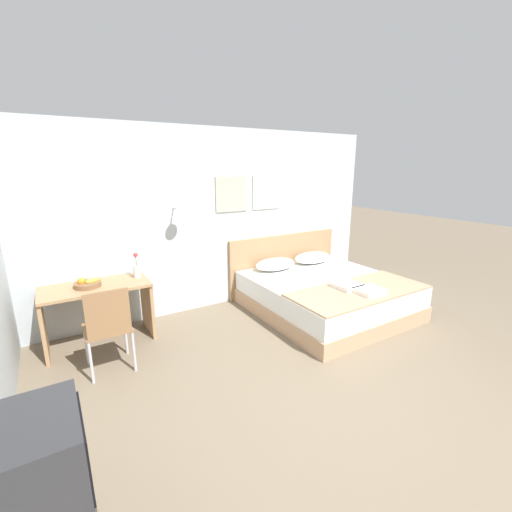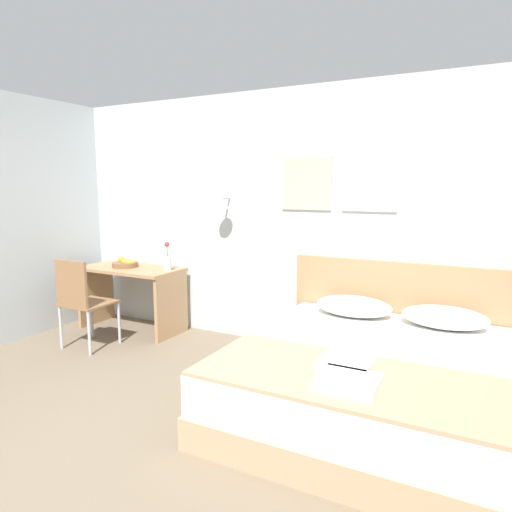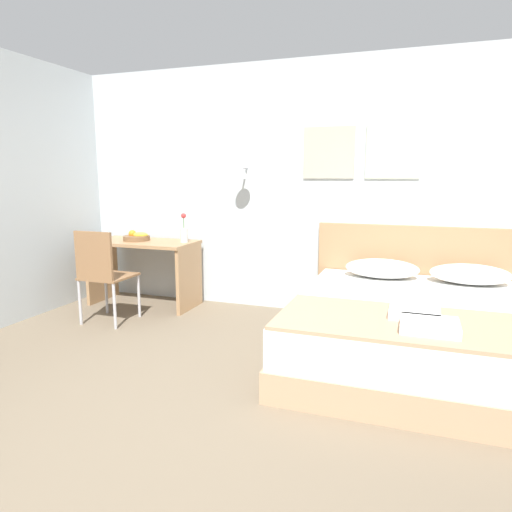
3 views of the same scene
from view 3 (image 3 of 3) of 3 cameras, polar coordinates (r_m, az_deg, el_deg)
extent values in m
plane|color=#756651|center=(2.63, -13.87, -24.37)|extent=(24.00, 24.00, 0.00)
cube|color=silver|center=(4.95, 5.03, 8.31)|extent=(5.85, 0.06, 2.65)
cube|color=#B7B29E|center=(4.83, 9.10, 12.63)|extent=(0.52, 0.02, 0.52)
cube|color=beige|center=(4.76, 16.75, 12.38)|extent=(0.52, 0.02, 0.52)
cylinder|color=#B2B2B7|center=(5.01, -1.47, 10.94)|extent=(0.02, 0.16, 0.02)
cone|color=white|center=(4.92, -1.85, 10.37)|extent=(0.17, 0.17, 0.12)
cube|color=tan|center=(3.90, 20.00, -11.04)|extent=(1.99, 2.09, 0.22)
cube|color=white|center=(3.82, 20.23, -7.50)|extent=(1.95, 2.05, 0.28)
cube|color=#A87F56|center=(4.83, 20.23, -2.29)|extent=(2.11, 0.06, 0.98)
ellipsoid|color=white|center=(4.53, 15.47, -1.51)|extent=(0.69, 0.42, 0.18)
ellipsoid|color=white|center=(4.55, 25.18, -2.07)|extent=(0.69, 0.42, 0.18)
cube|color=tan|center=(3.19, 20.48, -8.04)|extent=(1.93, 0.84, 0.02)
cube|color=white|center=(3.32, 19.19, -6.51)|extent=(0.33, 0.34, 0.06)
cube|color=white|center=(3.04, 20.88, -8.13)|extent=(0.34, 0.30, 0.06)
cube|color=#A87F56|center=(5.32, -13.96, 1.66)|extent=(1.20, 0.59, 0.03)
cube|color=#A87F56|center=(5.72, -18.67, -1.77)|extent=(0.04, 0.54, 0.71)
cube|color=#A87F56|center=(5.09, -8.32, -2.75)|extent=(0.04, 0.54, 0.71)
cube|color=#8E6642|center=(4.85, -17.91, -2.44)|extent=(0.45, 0.45, 0.02)
cube|color=#8E6642|center=(4.64, -19.64, 0.01)|extent=(0.41, 0.03, 0.47)
cylinder|color=#B7B7BC|center=(5.18, -18.21, -4.36)|extent=(0.03, 0.03, 0.45)
cylinder|color=#B7B7BC|center=(4.95, -14.43, -4.85)|extent=(0.03, 0.03, 0.45)
cylinder|color=#B7B7BC|center=(4.88, -21.15, -5.43)|extent=(0.03, 0.03, 0.45)
cylinder|color=#B7B7BC|center=(4.62, -17.26, -6.03)|extent=(0.03, 0.03, 0.45)
cylinder|color=brown|center=(5.35, -14.71, 2.17)|extent=(0.30, 0.30, 0.05)
ellipsoid|color=yellow|center=(5.31, -14.23, 2.59)|extent=(0.17, 0.12, 0.06)
sphere|color=orange|center=(5.39, -15.21, 2.71)|extent=(0.08, 0.08, 0.08)
cylinder|color=silver|center=(5.09, -8.98, 2.56)|extent=(0.08, 0.08, 0.16)
cylinder|color=#3D7538|center=(5.08, -9.03, 4.21)|extent=(0.01, 0.01, 0.14)
sphere|color=#DB3838|center=(5.07, -9.05, 5.00)|extent=(0.06, 0.06, 0.06)
camera|label=1|loc=(3.35, -70.27, 14.64)|focal=24.00mm
camera|label=2|loc=(0.93, 82.45, 13.98)|focal=32.00mm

